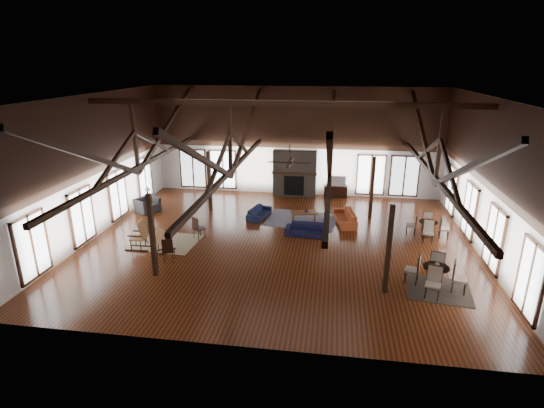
# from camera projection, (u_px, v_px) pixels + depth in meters

# --- Properties ---
(floor) EXTENTS (16.00, 16.00, 0.00)m
(floor) POSITION_uv_depth(u_px,v_px,m) (279.00, 242.00, 17.95)
(floor) COLOR #5A3013
(floor) RESTS_ON ground
(ceiling) EXTENTS (16.00, 14.00, 0.02)m
(ceiling) POSITION_uv_depth(u_px,v_px,m) (280.00, 97.00, 16.02)
(ceiling) COLOR black
(ceiling) RESTS_ON wall_back
(wall_back) EXTENTS (16.00, 0.02, 6.00)m
(wall_back) POSITION_uv_depth(u_px,v_px,m) (296.00, 142.00, 23.54)
(wall_back) COLOR white
(wall_back) RESTS_ON floor
(wall_front) EXTENTS (16.00, 0.02, 6.00)m
(wall_front) POSITION_uv_depth(u_px,v_px,m) (243.00, 245.00, 10.42)
(wall_front) COLOR white
(wall_front) RESTS_ON floor
(wall_left) EXTENTS (0.02, 14.00, 6.00)m
(wall_left) POSITION_uv_depth(u_px,v_px,m) (94.00, 167.00, 18.09)
(wall_left) COLOR white
(wall_left) RESTS_ON floor
(wall_right) EXTENTS (0.02, 14.00, 6.00)m
(wall_right) POSITION_uv_depth(u_px,v_px,m) (491.00, 181.00, 15.88)
(wall_right) COLOR white
(wall_right) RESTS_ON floor
(roof_truss) EXTENTS (15.60, 14.07, 3.14)m
(roof_truss) POSITION_uv_depth(u_px,v_px,m) (280.00, 148.00, 16.65)
(roof_truss) COLOR black
(roof_truss) RESTS_ON wall_back
(post_grid) EXTENTS (8.16, 7.16, 3.05)m
(post_grid) POSITION_uv_depth(u_px,v_px,m) (279.00, 208.00, 17.46)
(post_grid) COLOR black
(post_grid) RESTS_ON floor
(fireplace) EXTENTS (2.50, 0.69, 2.60)m
(fireplace) POSITION_uv_depth(u_px,v_px,m) (295.00, 173.00, 23.78)
(fireplace) COLOR #61564A
(fireplace) RESTS_ON floor
(ceiling_fan) EXTENTS (1.60, 1.60, 0.75)m
(ceiling_fan) POSITION_uv_depth(u_px,v_px,m) (289.00, 162.00, 15.74)
(ceiling_fan) COLOR black
(ceiling_fan) RESTS_ON roof_truss
(sofa_navy_front) EXTENTS (1.87, 0.79, 0.54)m
(sofa_navy_front) POSITION_uv_depth(u_px,v_px,m) (307.00, 230.00, 18.56)
(sofa_navy_front) COLOR #141537
(sofa_navy_front) RESTS_ON floor
(sofa_navy_left) EXTENTS (1.80, 1.05, 0.49)m
(sofa_navy_left) POSITION_uv_depth(u_px,v_px,m) (259.00, 212.00, 20.72)
(sofa_navy_left) COLOR #161D3E
(sofa_navy_left) RESTS_ON floor
(sofa_orange) EXTENTS (2.13, 1.12, 0.59)m
(sofa_orange) POSITION_uv_depth(u_px,v_px,m) (345.00, 217.00, 19.95)
(sofa_orange) COLOR #9F421E
(sofa_orange) RESTS_ON floor
(coffee_table) EXTENTS (1.33, 0.90, 0.47)m
(coffee_table) POSITION_uv_depth(u_px,v_px,m) (304.00, 213.00, 20.16)
(coffee_table) COLOR brown
(coffee_table) RESTS_ON floor
(vase) EXTENTS (0.22, 0.22, 0.19)m
(vase) POSITION_uv_depth(u_px,v_px,m) (306.00, 210.00, 20.11)
(vase) COLOR #B2B2B2
(vase) RESTS_ON coffee_table
(armchair) EXTENTS (1.39, 1.43, 0.71)m
(armchair) POSITION_uv_depth(u_px,v_px,m) (147.00, 205.00, 21.43)
(armchair) COLOR #2A2A2C
(armchair) RESTS_ON floor
(side_table_lamp) EXTENTS (0.43, 0.43, 1.10)m
(side_table_lamp) POSITION_uv_depth(u_px,v_px,m) (148.00, 198.00, 22.31)
(side_table_lamp) COLOR black
(side_table_lamp) RESTS_ON floor
(rocking_chair_a) EXTENTS (0.78, 0.86, 0.99)m
(rocking_chair_a) POSITION_uv_depth(u_px,v_px,m) (149.00, 230.00, 18.01)
(rocking_chair_a) COLOR #936137
(rocking_chair_a) RESTS_ON floor
(rocking_chair_b) EXTENTS (0.77, 0.89, 1.02)m
(rocking_chair_b) POSITION_uv_depth(u_px,v_px,m) (162.00, 241.00, 16.90)
(rocking_chair_b) COLOR #936137
(rocking_chair_b) RESTS_ON floor
(rocking_chair_c) EXTENTS (0.96, 0.55, 1.23)m
(rocking_chair_c) POSITION_uv_depth(u_px,v_px,m) (140.00, 236.00, 17.13)
(rocking_chair_c) COLOR #936137
(rocking_chair_c) RESTS_ON floor
(side_chair_a) EXTENTS (0.59, 0.59, 1.00)m
(side_chair_a) POSITION_uv_depth(u_px,v_px,m) (197.00, 226.00, 18.08)
(side_chair_a) COLOR black
(side_chair_a) RESTS_ON floor
(side_chair_b) EXTENTS (0.48, 0.48, 0.98)m
(side_chair_b) POSITION_uv_depth(u_px,v_px,m) (168.00, 248.00, 16.00)
(side_chair_b) COLOR black
(side_chair_b) RESTS_ON floor
(cafe_table_near) EXTENTS (2.05, 2.05, 1.05)m
(cafe_table_near) POSITION_uv_depth(u_px,v_px,m) (435.00, 273.00, 14.25)
(cafe_table_near) COLOR black
(cafe_table_near) RESTS_ON floor
(cafe_table_far) EXTENTS (1.84, 1.84, 0.94)m
(cafe_table_far) POSITION_uv_depth(u_px,v_px,m) (428.00, 226.00, 18.42)
(cafe_table_far) COLOR black
(cafe_table_far) RESTS_ON floor
(cup_near) EXTENTS (0.14, 0.14, 0.11)m
(cup_near) POSITION_uv_depth(u_px,v_px,m) (437.00, 265.00, 14.20)
(cup_near) COLOR #B2B2B2
(cup_near) RESTS_ON cafe_table_near
(cup_far) EXTENTS (0.14, 0.14, 0.09)m
(cup_far) POSITION_uv_depth(u_px,v_px,m) (429.00, 221.00, 18.33)
(cup_far) COLOR #B2B2B2
(cup_far) RESTS_ON cafe_table_far
(tv_console) EXTENTS (1.28, 0.48, 0.64)m
(tv_console) POSITION_uv_depth(u_px,v_px,m) (336.00, 191.00, 23.85)
(tv_console) COLOR black
(tv_console) RESTS_ON floor
(television) EXTENTS (1.02, 0.14, 0.59)m
(television) POSITION_uv_depth(u_px,v_px,m) (337.00, 181.00, 23.65)
(television) COLOR #B2B2B2
(television) RESTS_ON tv_console
(rug_tan) EXTENTS (2.82, 2.29, 0.01)m
(rug_tan) POSITION_uv_depth(u_px,v_px,m) (166.00, 242.00, 17.97)
(rug_tan) COLOR tan
(rug_tan) RESTS_ON floor
(rug_navy) EXTENTS (3.55, 2.84, 0.01)m
(rug_navy) POSITION_uv_depth(u_px,v_px,m) (302.00, 220.00, 20.45)
(rug_navy) COLOR #16183F
(rug_navy) RESTS_ON floor
(rug_dark) EXTENTS (2.26, 2.10, 0.01)m
(rug_dark) POSITION_uv_depth(u_px,v_px,m) (439.00, 290.00, 14.22)
(rug_dark) COLOR black
(rug_dark) RESTS_ON floor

